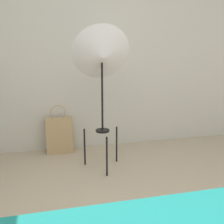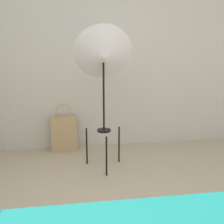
% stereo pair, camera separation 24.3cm
% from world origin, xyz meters
% --- Properties ---
extents(wall_back, '(8.00, 0.05, 2.60)m').
position_xyz_m(wall_back, '(0.00, 2.25, 1.30)').
color(wall_back, beige).
rests_on(wall_back, ground_plane).
extents(photo_umbrella, '(0.66, 0.45, 1.65)m').
position_xyz_m(photo_umbrella, '(0.26, 1.49, 1.30)').
color(photo_umbrella, black).
rests_on(photo_umbrella, ground_plane).
extents(tote_bag, '(0.35, 0.17, 0.66)m').
position_xyz_m(tote_bag, '(-0.23, 2.10, 0.25)').
color(tote_bag, tan).
rests_on(tote_bag, ground_plane).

